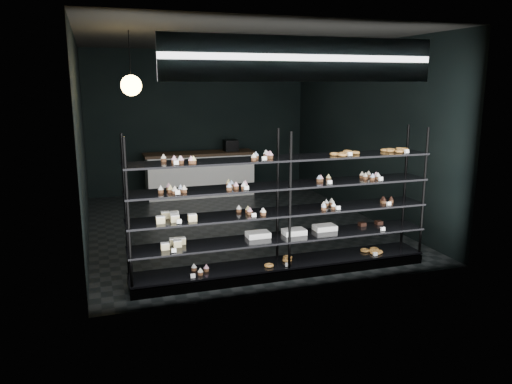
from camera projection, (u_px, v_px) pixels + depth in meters
room at (235, 135)px, 8.59m from camera, size 5.01×6.01×3.20m
display_shelf at (282, 228)px, 6.50m from camera, size 4.00×0.50×1.91m
signage at (304, 59)px, 5.62m from camera, size 3.30×0.05×0.50m
pendant_lamp at (131, 85)px, 6.86m from camera, size 0.28×0.28×0.87m
service_counter at (201, 174)px, 11.11m from camera, size 2.44×0.65×1.23m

